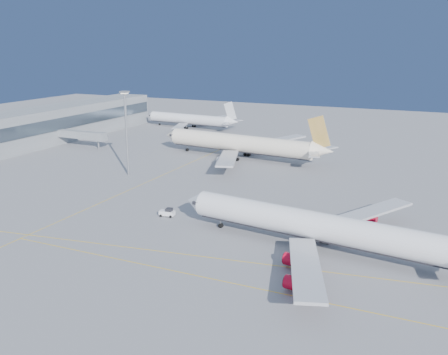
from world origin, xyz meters
TOP-DOWN VIEW (x-y plane):
  - ground at (0.00, 0.00)m, footprint 500.00×500.00m
  - terminal at (-114.93, 85.00)m, footprint 18.40×110.00m
  - jet_bridge at (-93.11, 72.00)m, footprint 23.60×3.60m
  - taxiway_lines at (-14.71, 6.34)m, footprint 118.86×140.00m
  - airliner_virgin at (22.28, 7.39)m, footprint 68.21×60.82m
  - airliner_etihad at (-25.40, 80.18)m, footprint 70.97×65.20m
  - airliner_third at (-76.11, 133.47)m, footprint 55.35×50.87m
  - pushback_tug at (-17.76, 12.40)m, footprint 4.01×2.75m
  - light_mast at (-50.43, 42.29)m, footprint 2.37×2.37m

SIDE VIEW (x-z plane):
  - ground at x=0.00m, z-range 0.00..0.00m
  - taxiway_lines at x=-14.71m, z-range 0.00..0.02m
  - pushback_tug at x=-17.76m, z-range -0.08..2.06m
  - airliner_third at x=-76.11m, z-range -2.93..11.91m
  - airliner_virgin at x=22.28m, z-range -3.34..13.50m
  - jet_bridge at x=-93.11m, z-range 1.72..8.62m
  - airliner_etihad at x=-25.40m, z-range -3.62..14.90m
  - terminal at x=-114.93m, z-range 0.01..15.01m
  - light_mast at x=-50.43m, z-range 2.47..29.90m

